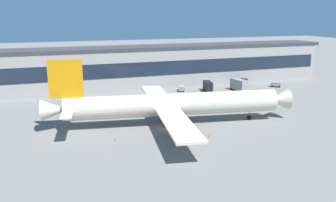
{
  "coord_description": "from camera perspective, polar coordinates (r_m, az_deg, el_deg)",
  "views": [
    {
      "loc": [
        -29.15,
        -79.79,
        27.13
      ],
      "look_at": [
        2.83,
        6.48,
        5.0
      ],
      "focal_mm": 38.89,
      "sensor_mm": 36.0,
      "label": 1
    }
  ],
  "objects": [
    {
      "name": "crew_van",
      "position": [
        143.4,
        11.64,
        2.93
      ],
      "size": [
        5.43,
        4.98,
        2.55
      ],
      "color": "black",
      "rests_on": "ground_plane"
    },
    {
      "name": "airliner",
      "position": [
        90.83,
        0.31,
        -0.58
      ],
      "size": [
        62.76,
        54.01,
        16.86
      ],
      "color": "beige",
      "rests_on": "ground_plane"
    },
    {
      "name": "follow_me_car",
      "position": [
        130.99,
        2.13,
        2.05
      ],
      "size": [
        3.59,
        4.79,
        1.85
      ],
      "color": "gray",
      "rests_on": "ground_plane"
    },
    {
      "name": "traffic_cone_0",
      "position": [
        82.75,
        6.53,
        -5.45
      ],
      "size": [
        0.55,
        0.55,
        0.68
      ],
      "primitive_type": "cone",
      "color": "#F2590C",
      "rests_on": "ground_plane"
    },
    {
      "name": "catering_truck",
      "position": [
        133.58,
        10.99,
        2.56
      ],
      "size": [
        3.35,
        7.43,
        4.15
      ],
      "color": "gray",
      "rests_on": "ground_plane"
    },
    {
      "name": "terminal_building",
      "position": [
        136.01,
        -7.79,
        5.18
      ],
      "size": [
        170.48,
        15.14,
        15.35
      ],
      "color": "#9E9993",
      "rests_on": "ground_plane"
    },
    {
      "name": "stair_truck",
      "position": [
        131.0,
        6.28,
        2.37
      ],
      "size": [
        3.73,
        6.39,
        3.55
      ],
      "color": "black",
      "rests_on": "ground_plane"
    },
    {
      "name": "baggage_tug",
      "position": [
        144.25,
        16.54,
        2.56
      ],
      "size": [
        4.0,
        3.91,
        1.85
      ],
      "color": "gray",
      "rests_on": "ground_plane"
    },
    {
      "name": "ground_plane",
      "position": [
        89.17,
        -0.26,
        -4.19
      ],
      "size": [
        600.0,
        600.0,
        0.0
      ],
      "primitive_type": "plane",
      "color": "slate"
    },
    {
      "name": "traffic_cone_1",
      "position": [
        81.1,
        -8.27,
        -5.94
      ],
      "size": [
        0.48,
        0.48,
        0.6
      ],
      "primitive_type": "cone",
      "color": "#F2590C",
      "rests_on": "ground_plane"
    }
  ]
}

